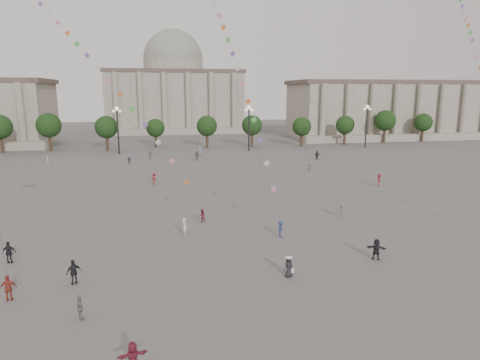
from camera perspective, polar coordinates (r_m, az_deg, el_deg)
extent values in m
plane|color=#595653|center=(33.08, 0.66, -13.14)|extent=(360.00, 360.00, 0.00)
cube|color=gray|center=(148.55, 22.58, 8.57)|extent=(80.00, 22.00, 16.00)
cube|color=brown|center=(148.46, 22.84, 11.88)|extent=(81.60, 22.44, 1.20)
cube|color=gray|center=(138.32, 25.28, 5.26)|extent=(84.00, 4.00, 2.00)
cube|color=gray|center=(159.58, -8.72, 10.20)|extent=(46.00, 30.00, 20.00)
cube|color=brown|center=(159.67, -8.84, 14.00)|extent=(46.92, 30.60, 1.20)
cube|color=gray|center=(143.13, -8.35, 6.44)|extent=(48.30, 4.00, 2.00)
cylinder|color=gray|center=(159.76, -8.86, 14.68)|extent=(21.00, 21.00, 5.00)
sphere|color=gray|center=(159.91, -8.89, 15.58)|extent=(21.00, 21.00, 21.00)
cylinder|color=#38281C|center=(113.96, -29.17, 4.13)|extent=(0.70, 0.70, 3.52)
sphere|color=black|center=(113.62, -29.36, 5.96)|extent=(5.12, 5.12, 5.12)
cylinder|color=#38281C|center=(110.75, -23.27, 4.48)|extent=(0.70, 0.70, 3.52)
sphere|color=black|center=(110.40, -23.42, 6.38)|extent=(5.12, 5.12, 5.12)
cylinder|color=#38281C|center=(108.77, -17.07, 4.80)|extent=(0.70, 0.70, 3.52)
sphere|color=black|center=(108.42, -17.19, 6.73)|extent=(5.12, 5.12, 5.12)
cylinder|color=#38281C|center=(108.10, -10.72, 5.08)|extent=(0.70, 0.70, 3.52)
sphere|color=black|center=(107.75, -10.80, 7.02)|extent=(5.12, 5.12, 5.12)
cylinder|color=#38281C|center=(108.76, -4.36, 5.29)|extent=(0.70, 0.70, 3.52)
sphere|color=black|center=(108.41, -4.39, 7.22)|extent=(5.12, 5.12, 5.12)
cylinder|color=#38281C|center=(110.72, 1.85, 5.43)|extent=(0.70, 0.70, 3.52)
sphere|color=black|center=(110.38, 1.86, 7.33)|extent=(5.12, 5.12, 5.12)
cylinder|color=#38281C|center=(113.92, 7.78, 5.50)|extent=(0.70, 0.70, 3.52)
sphere|color=black|center=(113.59, 7.83, 7.35)|extent=(5.12, 5.12, 5.12)
cylinder|color=#38281C|center=(118.26, 13.33, 5.52)|extent=(0.70, 0.70, 3.52)
sphere|color=black|center=(117.94, 13.41, 7.30)|extent=(5.12, 5.12, 5.12)
cylinder|color=#38281C|center=(123.61, 18.44, 5.49)|extent=(0.70, 0.70, 3.52)
sphere|color=black|center=(123.30, 18.55, 7.19)|extent=(5.12, 5.12, 5.12)
cylinder|color=#38281C|center=(129.86, 23.10, 5.43)|extent=(0.70, 0.70, 3.52)
sphere|color=black|center=(129.56, 23.23, 7.05)|extent=(5.12, 5.12, 5.12)
cylinder|color=#262628|center=(100.23, -15.95, 6.18)|extent=(0.36, 0.36, 10.00)
sphere|color=#FFE5B2|center=(99.90, -16.12, 9.15)|extent=(0.90, 0.90, 0.90)
sphere|color=#FFE5B2|center=(99.99, -16.50, 8.79)|extent=(0.60, 0.60, 0.60)
sphere|color=#FFE5B2|center=(99.86, -15.70, 8.83)|extent=(0.60, 0.60, 0.60)
cylinder|color=#262628|center=(101.99, 1.18, 6.72)|extent=(0.36, 0.36, 10.00)
sphere|color=#FFE5B2|center=(101.67, 1.20, 9.64)|extent=(0.90, 0.90, 0.90)
sphere|color=#FFE5B2|center=(101.55, 0.80, 9.30)|extent=(0.60, 0.60, 0.60)
sphere|color=#FFE5B2|center=(101.84, 1.58, 9.30)|extent=(0.60, 0.60, 0.60)
cylinder|color=#262628|center=(112.07, 16.48, 6.70)|extent=(0.36, 0.36, 10.00)
sphere|color=#FFE5B2|center=(111.77, 16.63, 9.35)|extent=(0.90, 0.90, 0.90)
sphere|color=#FFE5B2|center=(111.48, 16.29, 9.05)|extent=(0.60, 0.60, 0.60)
sphere|color=#FFE5B2|center=(112.12, 16.94, 9.03)|extent=(0.60, 0.60, 0.60)
imported|color=navy|center=(85.98, -14.57, 2.55)|extent=(0.91, 0.45, 1.50)
imported|color=black|center=(38.14, 17.72, -8.79)|extent=(1.73, 1.24, 1.80)
imported|color=silver|center=(95.95, -5.32, 3.93)|extent=(1.57, 1.77, 1.94)
imported|color=#5D5C61|center=(49.29, 13.36, -4.01)|extent=(1.18, 0.90, 1.62)
imported|color=#B8B9B4|center=(76.80, 9.38, 1.82)|extent=(1.52, 1.57, 1.78)
imported|color=maroon|center=(67.11, 18.07, 0.00)|extent=(1.32, 1.37, 1.88)
imported|color=black|center=(90.34, 10.22, 3.27)|extent=(1.76, 1.04, 1.81)
imported|color=#BBBCB7|center=(91.88, -24.27, 2.47)|extent=(0.64, 0.66, 1.53)
imported|color=#5B5B60|center=(88.42, -5.77, 3.23)|extent=(1.61, 1.59, 1.85)
imported|color=white|center=(42.63, -7.41, -6.17)|extent=(0.63, 0.75, 1.75)
imported|color=slate|center=(90.98, -11.91, 3.27)|extent=(1.17, 0.77, 1.85)
imported|color=maroon|center=(66.15, -11.34, 0.18)|extent=(1.18, 1.37, 1.84)
imported|color=#983829|center=(33.56, -28.48, -12.56)|extent=(1.12, 0.57, 1.83)
imported|color=black|center=(40.38, -28.43, -8.49)|extent=(1.11, 0.51, 1.86)
imported|color=maroon|center=(23.84, -14.10, -21.95)|extent=(1.61, 0.81, 1.66)
imported|color=slate|center=(29.30, -20.52, -15.72)|extent=(0.75, 0.97, 1.54)
imported|color=black|center=(34.24, -21.27, -11.37)|extent=(1.18, 0.95, 1.88)
imported|color=maroon|center=(46.59, -5.10, -4.74)|extent=(0.86, 0.76, 1.48)
imported|color=navy|center=(41.92, 5.45, -6.52)|extent=(1.13, 1.21, 1.64)
imported|color=black|center=(33.43, 6.52, -11.40)|extent=(0.94, 0.80, 1.64)
cone|color=white|center=(33.13, 6.56, -10.13)|extent=(0.52, 0.52, 0.14)
cylinder|color=white|center=(33.15, 6.55, -10.23)|extent=(0.60, 0.60, 0.02)
cube|color=white|center=(33.48, 7.01, -11.89)|extent=(0.22, 0.10, 0.35)
cylinder|color=#3F3F3F|center=(65.45, -21.90, 15.98)|extent=(0.02, 0.02, 62.34)
cube|color=orange|center=(47.38, -7.14, -0.28)|extent=(0.76, 0.25, 0.76)
cube|color=pink|center=(48.68, -9.05, 2.51)|extent=(0.76, 0.25, 0.76)
cube|color=silver|center=(50.17, -10.85, 4.97)|extent=(0.76, 0.25, 0.76)
cube|color=#7E54A9|center=(51.80, -12.55, 7.17)|extent=(0.76, 0.25, 0.76)
cube|color=#52AE50|center=(53.54, -14.15, 9.14)|extent=(0.76, 0.25, 0.76)
cube|color=orange|center=(55.38, -15.66, 10.93)|extent=(0.76, 0.25, 0.76)
cube|color=pink|center=(57.31, -17.09, 12.56)|extent=(0.76, 0.25, 0.76)
cube|color=silver|center=(59.31, -18.44, 14.03)|extent=(0.76, 0.25, 0.76)
cube|color=#7E54A9|center=(61.37, -19.71, 15.37)|extent=(0.76, 0.25, 0.76)
cube|color=#52AE50|center=(63.49, -20.91, 16.59)|extent=(0.76, 0.25, 0.76)
cube|color=orange|center=(65.66, -22.04, 17.70)|extent=(0.76, 0.25, 0.76)
cube|color=pink|center=(67.87, -23.11, 18.72)|extent=(0.76, 0.25, 0.76)
cube|color=silver|center=(70.11, -24.13, 19.66)|extent=(0.76, 0.25, 0.76)
cube|color=#7E54A9|center=(72.39, -25.09, 20.51)|extent=(0.76, 0.25, 0.76)
cube|color=pink|center=(42.62, 4.51, -1.22)|extent=(0.76, 0.25, 0.76)
cube|color=silver|center=(43.86, 3.59, 2.25)|extent=(0.76, 0.25, 0.76)
cube|color=#7E54A9|center=(45.28, 2.71, 5.29)|extent=(0.76, 0.25, 0.76)
cube|color=#52AE50|center=(46.84, 1.88, 8.01)|extent=(0.76, 0.25, 0.76)
cube|color=orange|center=(48.51, 1.10, 10.46)|extent=(0.76, 0.25, 0.76)
cube|color=pink|center=(50.27, 0.36, 12.67)|extent=(0.76, 0.25, 0.76)
cube|color=silver|center=(52.11, -0.34, 14.68)|extent=(0.76, 0.25, 0.76)
cube|color=#7E54A9|center=(54.01, -1.00, 16.50)|extent=(0.76, 0.25, 0.76)
cube|color=#52AE50|center=(55.96, -1.63, 18.16)|extent=(0.76, 0.25, 0.76)
cube|color=orange|center=(57.96, -2.23, 19.68)|extent=(0.76, 0.25, 0.76)
cube|color=pink|center=(59.99, -2.79, 21.07)|extent=(0.76, 0.25, 0.76)
cube|color=silver|center=(62.06, -3.33, 22.35)|extent=(0.76, 0.25, 0.76)
cylinder|color=#3F3F3F|center=(65.13, 29.11, 12.21)|extent=(0.02, 0.02, 51.34)
cube|color=orange|center=(64.19, 29.40, 13.06)|extent=(0.76, 0.25, 0.76)
cube|color=pink|center=(66.23, 29.12, 14.14)|extent=(0.76, 0.25, 0.76)
cube|color=silver|center=(68.29, 28.86, 15.14)|extent=(0.76, 0.25, 0.76)
cube|color=#7E54A9|center=(70.37, 28.61, 16.07)|extent=(0.76, 0.25, 0.76)
cube|color=#52AE50|center=(72.47, 28.37, 16.94)|extent=(0.76, 0.25, 0.76)
cube|color=orange|center=(74.58, 28.15, 17.74)|extent=(0.76, 0.25, 0.76)
cube|color=pink|center=(76.70, 27.93, 18.49)|extent=(0.76, 0.25, 0.76)
cube|color=silver|center=(78.84, 27.72, 19.19)|extent=(0.76, 0.25, 0.76)
cube|color=#7E54A9|center=(80.99, 27.52, 19.85)|extent=(0.76, 0.25, 0.76)
cube|color=#52AE50|center=(83.14, 27.33, 20.47)|extent=(0.76, 0.25, 0.76)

